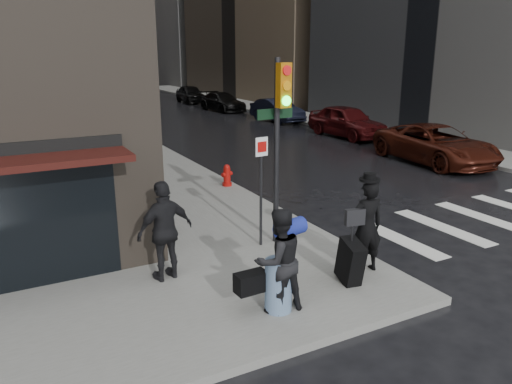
{
  "coord_description": "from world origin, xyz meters",
  "views": [
    {
      "loc": [
        -4.98,
        -7.5,
        4.49
      ],
      "look_at": [
        0.25,
        2.24,
        1.3
      ],
      "focal_mm": 35.0,
      "sensor_mm": 36.0,
      "label": 1
    }
  ],
  "objects_px": {
    "traffic_light": "(278,127)",
    "parked_car_4": "(190,94)",
    "man_overcoat": "(363,232)",
    "man_greycoat": "(165,231)",
    "parked_car_2": "(277,110)",
    "fire_hydrant": "(227,176)",
    "parked_car_0": "(436,144)",
    "man_jeans": "(278,260)",
    "parked_car_1": "(347,121)",
    "parked_car_3": "(223,102)"
  },
  "relations": [
    {
      "from": "man_overcoat",
      "to": "parked_car_0",
      "type": "height_order",
      "value": "man_overcoat"
    },
    {
      "from": "man_jeans",
      "to": "traffic_light",
      "type": "distance_m",
      "value": 3.57
    },
    {
      "from": "man_overcoat",
      "to": "parked_car_4",
      "type": "bearing_deg",
      "value": -94.94
    },
    {
      "from": "man_jeans",
      "to": "parked_car_4",
      "type": "height_order",
      "value": "man_jeans"
    },
    {
      "from": "man_greycoat",
      "to": "parked_car_0",
      "type": "bearing_deg",
      "value": -168.61
    },
    {
      "from": "man_jeans",
      "to": "man_greycoat",
      "type": "xyz_separation_m",
      "value": [
        -1.27,
        2.09,
        0.06
      ]
    },
    {
      "from": "traffic_light",
      "to": "fire_hydrant",
      "type": "relative_size",
      "value": 5.85
    },
    {
      "from": "parked_car_0",
      "to": "parked_car_3",
      "type": "xyz_separation_m",
      "value": [
        -0.34,
        19.98,
        -0.09
      ]
    },
    {
      "from": "fire_hydrant",
      "to": "parked_car_3",
      "type": "xyz_separation_m",
      "value": [
        8.82,
        19.69,
        0.21
      ]
    },
    {
      "from": "parked_car_3",
      "to": "parked_car_2",
      "type": "bearing_deg",
      "value": -88.41
    },
    {
      "from": "parked_car_1",
      "to": "parked_car_2",
      "type": "relative_size",
      "value": 1.12
    },
    {
      "from": "parked_car_2",
      "to": "man_overcoat",
      "type": "bearing_deg",
      "value": -120.06
    },
    {
      "from": "man_jeans",
      "to": "man_greycoat",
      "type": "relative_size",
      "value": 0.93
    },
    {
      "from": "man_greycoat",
      "to": "man_jeans",
      "type": "bearing_deg",
      "value": 110.43
    },
    {
      "from": "parked_car_4",
      "to": "parked_car_2",
      "type": "bearing_deg",
      "value": -82.31
    },
    {
      "from": "man_greycoat",
      "to": "fire_hydrant",
      "type": "relative_size",
      "value": 2.77
    },
    {
      "from": "traffic_light",
      "to": "fire_hydrant",
      "type": "distance_m",
      "value": 5.7
    },
    {
      "from": "man_overcoat",
      "to": "parked_car_3",
      "type": "height_order",
      "value": "man_overcoat"
    },
    {
      "from": "traffic_light",
      "to": "fire_hydrant",
      "type": "xyz_separation_m",
      "value": [
        1.1,
        5.07,
        -2.37
      ]
    },
    {
      "from": "man_greycoat",
      "to": "parked_car_4",
      "type": "distance_m",
      "value": 34.47
    },
    {
      "from": "man_greycoat",
      "to": "fire_hydrant",
      "type": "height_order",
      "value": "man_greycoat"
    },
    {
      "from": "man_overcoat",
      "to": "parked_car_0",
      "type": "bearing_deg",
      "value": -133.48
    },
    {
      "from": "man_greycoat",
      "to": "parked_car_4",
      "type": "xyz_separation_m",
      "value": [
        12.78,
        32.01,
        -0.4
      ]
    },
    {
      "from": "man_overcoat",
      "to": "man_jeans",
      "type": "height_order",
      "value": "man_overcoat"
    },
    {
      "from": "man_overcoat",
      "to": "fire_hydrant",
      "type": "relative_size",
      "value": 2.91
    },
    {
      "from": "man_greycoat",
      "to": "parked_car_1",
      "type": "bearing_deg",
      "value": -149.85
    },
    {
      "from": "parked_car_2",
      "to": "parked_car_4",
      "type": "height_order",
      "value": "parked_car_4"
    },
    {
      "from": "man_overcoat",
      "to": "traffic_light",
      "type": "height_order",
      "value": "traffic_light"
    },
    {
      "from": "traffic_light",
      "to": "parked_car_4",
      "type": "distance_m",
      "value": 33.02
    },
    {
      "from": "parked_car_3",
      "to": "parked_car_4",
      "type": "relative_size",
      "value": 1.07
    },
    {
      "from": "parked_car_0",
      "to": "parked_car_4",
      "type": "height_order",
      "value": "parked_car_0"
    },
    {
      "from": "parked_car_2",
      "to": "man_jeans",
      "type": "bearing_deg",
      "value": -124.33
    },
    {
      "from": "man_jeans",
      "to": "parked_car_2",
      "type": "bearing_deg",
      "value": -122.77
    },
    {
      "from": "parked_car_2",
      "to": "fire_hydrant",
      "type": "bearing_deg",
      "value": -130.16
    },
    {
      "from": "parked_car_0",
      "to": "parked_car_4",
      "type": "bearing_deg",
      "value": 95.29
    },
    {
      "from": "man_overcoat",
      "to": "man_greycoat",
      "type": "distance_m",
      "value": 3.86
    },
    {
      "from": "parked_car_3",
      "to": "parked_car_4",
      "type": "bearing_deg",
      "value": 84.8
    },
    {
      "from": "fire_hydrant",
      "to": "parked_car_1",
      "type": "distance_m",
      "value": 11.76
    },
    {
      "from": "man_greycoat",
      "to": "traffic_light",
      "type": "distance_m",
      "value": 3.36
    },
    {
      "from": "parked_car_2",
      "to": "parked_car_3",
      "type": "relative_size",
      "value": 0.93
    },
    {
      "from": "parked_car_3",
      "to": "traffic_light",
      "type": "bearing_deg",
      "value": -116.75
    },
    {
      "from": "fire_hydrant",
      "to": "parked_car_4",
      "type": "xyz_separation_m",
      "value": [
        8.85,
        26.35,
        0.27
      ]
    },
    {
      "from": "man_overcoat",
      "to": "man_jeans",
      "type": "distance_m",
      "value": 2.29
    },
    {
      "from": "man_jeans",
      "to": "man_overcoat",
      "type": "bearing_deg",
      "value": -170.04
    },
    {
      "from": "man_jeans",
      "to": "parked_car_4",
      "type": "relative_size",
      "value": 0.42
    },
    {
      "from": "parked_car_1",
      "to": "parked_car_3",
      "type": "distance_m",
      "value": 13.36
    },
    {
      "from": "man_overcoat",
      "to": "parked_car_2",
      "type": "distance_m",
      "value": 22.62
    },
    {
      "from": "traffic_light",
      "to": "parked_car_0",
      "type": "relative_size",
      "value": 0.76
    },
    {
      "from": "parked_car_0",
      "to": "parked_car_2",
      "type": "bearing_deg",
      "value": 92.82
    },
    {
      "from": "parked_car_2",
      "to": "parked_car_0",
      "type": "bearing_deg",
      "value": -95.62
    }
  ]
}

